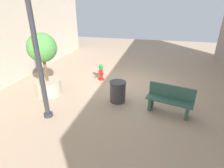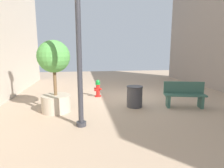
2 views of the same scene
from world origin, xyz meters
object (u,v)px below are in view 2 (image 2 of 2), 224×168
(planter_tree, at_px, (54,72))
(trash_bin, at_px, (135,96))
(street_lamp, at_px, (78,22))
(fire_hydrant, at_px, (98,88))
(bench_near, at_px, (184,94))

(planter_tree, relative_size, trash_bin, 3.09)
(planter_tree, distance_m, street_lamp, 2.19)
(planter_tree, xyz_separation_m, street_lamp, (-0.86, 1.43, 1.42))
(fire_hydrant, distance_m, planter_tree, 2.73)
(bench_near, relative_size, trash_bin, 1.96)
(fire_hydrant, bearing_deg, street_lamp, 77.38)
(street_lamp, relative_size, trash_bin, 5.83)
(fire_hydrant, bearing_deg, trash_bin, 123.90)
(bench_near, bearing_deg, planter_tree, -2.49)
(fire_hydrant, xyz_separation_m, trash_bin, (-1.23, 1.84, 0.01))
(street_lamp, height_order, trash_bin, street_lamp)
(street_lamp, xyz_separation_m, trash_bin, (-1.99, -1.54, -2.42))
(fire_hydrant, bearing_deg, bench_near, 144.99)
(street_lamp, bearing_deg, bench_near, -162.27)
(street_lamp, distance_m, trash_bin, 3.49)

